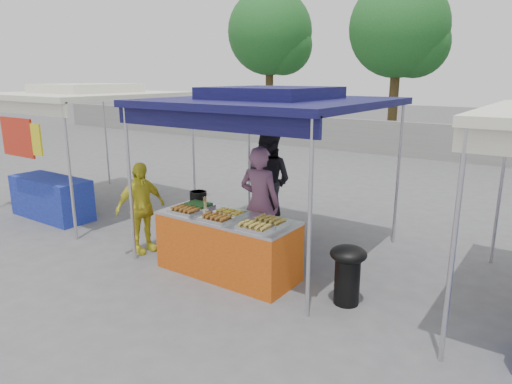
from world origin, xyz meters
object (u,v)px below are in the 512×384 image
Objects in this scene: vendor_table at (227,245)px; cooking_pot at (198,196)px; wok_burner at (348,270)px; vendor_woman at (260,203)px; customer_person at (141,208)px; helper_man at (267,182)px.

vendor_table is 1.06m from cooking_pot.
cooking_pot is 2.65m from wok_burner.
vendor_table is 0.86m from vendor_woman.
vendor_woman is at bearing -53.07° from customer_person.
wok_burner is at bearing 152.97° from vendor_woman.
customer_person is at bearing 54.59° from helper_man.
vendor_table reaches higher than wok_burner.
vendor_table is 2.65× the size of wok_burner.
vendor_woman is 0.94× the size of helper_man.
helper_man is 1.29× the size of customer_person.
customer_person is at bearing -148.76° from cooking_pot.
helper_man is at bearing 153.38° from wok_burner.
vendor_table is at bearing -23.24° from cooking_pot.
wok_burner is 2.83m from helper_man.
wok_burner is at bearing -75.33° from customer_person.
vendor_woman reaches higher than cooking_pot.
helper_man reaches higher than customer_person.
helper_man is (-0.52, 1.79, 0.51)m from vendor_table.
vendor_woman is at bearing 86.84° from vendor_table.
cooking_pot is (-0.86, 0.37, 0.50)m from vendor_table.
customer_person reaches higher than cooking_pot.
cooking_pot is 0.15× the size of vendor_woman.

